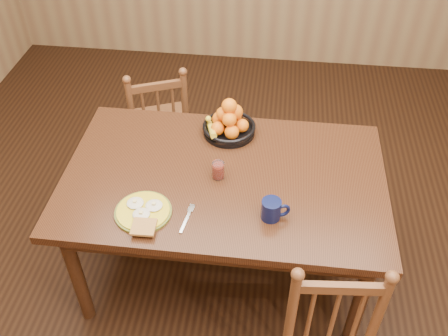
# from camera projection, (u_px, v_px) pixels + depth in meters

# --- Properties ---
(room) EXTENTS (4.52, 5.02, 2.72)m
(room) POSITION_uv_depth(u_px,v_px,m) (224.00, 70.00, 2.08)
(room) COLOR black
(room) RESTS_ON ground
(dining_table) EXTENTS (1.60, 1.00, 0.75)m
(dining_table) POSITION_uv_depth(u_px,v_px,m) (224.00, 188.00, 2.54)
(dining_table) COLOR black
(dining_table) RESTS_ON ground
(chair_far) EXTENTS (0.52, 0.51, 0.89)m
(chair_far) POSITION_uv_depth(u_px,v_px,m) (158.00, 125.00, 3.31)
(chair_far) COLOR #552E19
(chair_far) RESTS_ON ground
(breakfast_plate) EXTENTS (0.26, 0.29, 0.04)m
(breakfast_plate) POSITION_uv_depth(u_px,v_px,m) (143.00, 212.00, 2.28)
(breakfast_plate) COLOR #59601E
(breakfast_plate) RESTS_ON dining_table
(fork) EXTENTS (0.05, 0.18, 0.00)m
(fork) POSITION_uv_depth(u_px,v_px,m) (188.00, 217.00, 2.27)
(fork) COLOR silver
(fork) RESTS_ON dining_table
(spoon) EXTENTS (0.05, 0.16, 0.01)m
(spoon) POSITION_uv_depth(u_px,v_px,m) (151.00, 203.00, 2.33)
(spoon) COLOR silver
(spoon) RESTS_ON dining_table
(coffee_mug) EXTENTS (0.13, 0.09, 0.10)m
(coffee_mug) POSITION_uv_depth(u_px,v_px,m) (272.00, 209.00, 2.24)
(coffee_mug) COLOR #090F34
(coffee_mug) RESTS_ON dining_table
(juice_glass) EXTENTS (0.06, 0.06, 0.09)m
(juice_glass) POSITION_uv_depth(u_px,v_px,m) (218.00, 171.00, 2.44)
(juice_glass) COLOR silver
(juice_glass) RESTS_ON dining_table
(fruit_bowl) EXTENTS (0.29, 0.29, 0.22)m
(fruit_bowl) POSITION_uv_depth(u_px,v_px,m) (229.00, 123.00, 2.69)
(fruit_bowl) COLOR black
(fruit_bowl) RESTS_ON dining_table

